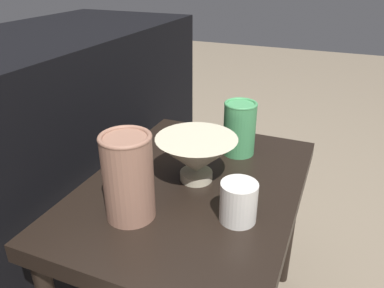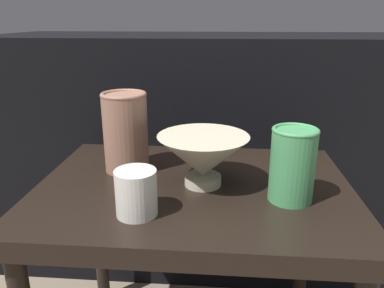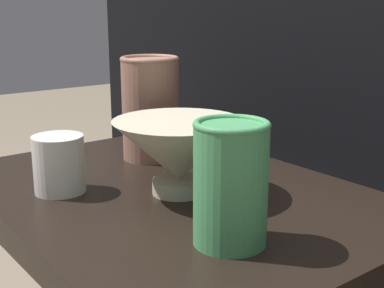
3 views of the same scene
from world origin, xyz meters
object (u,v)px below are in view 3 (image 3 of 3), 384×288
Objects in this scene: bowl at (180,151)px; cup at (59,164)px; vase_colorful_right at (231,182)px; vase_textured_left at (150,107)px.

cup is (-0.11, -0.14, -0.02)m from bowl.
bowl is 0.18m from vase_colorful_right.
vase_colorful_right is at bearing -19.51° from vase_textured_left.
vase_textured_left reaches higher than vase_colorful_right.
bowl is 0.19m from vase_textured_left.
vase_colorful_right reaches higher than cup.
vase_textured_left reaches higher than bowl.
vase_textured_left is at bearing 108.45° from cup.
cup is at bearing -128.98° from bowl.
bowl is at bearing 161.85° from vase_colorful_right.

